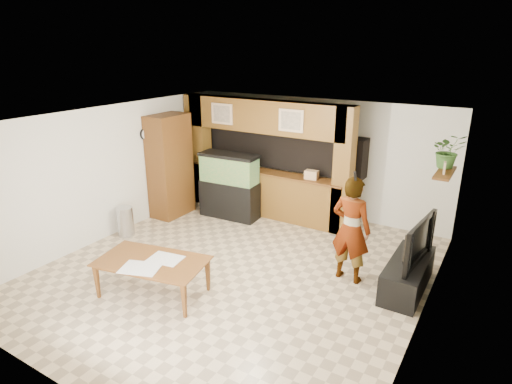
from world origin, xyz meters
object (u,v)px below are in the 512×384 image
Objects in this scene: person at (351,229)px; aquarium at (229,187)px; television at (412,240)px; dining_table at (152,278)px; pantry_cabinet at (170,166)px.

aquarium is at bearing -16.22° from person.
television is 4.04m from dining_table.
aquarium is at bearing 92.28° from dining_table.
aquarium is at bearing 82.03° from television.
television is at bearing -5.28° from pantry_cabinet.
dining_table is at bearing -79.82° from aquarium.
person reaches higher than television.
dining_table is at bearing -53.38° from pantry_cabinet.
person is 3.22m from dining_table.
pantry_cabinet is 1.56× the size of aquarium.
pantry_cabinet is at bearing -159.86° from aquarium.
television is at bearing -163.76° from person.
person is at bearing -24.49° from aquarium.
television is 0.74× the size of dining_table.
dining_table is at bearing 44.97° from person.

